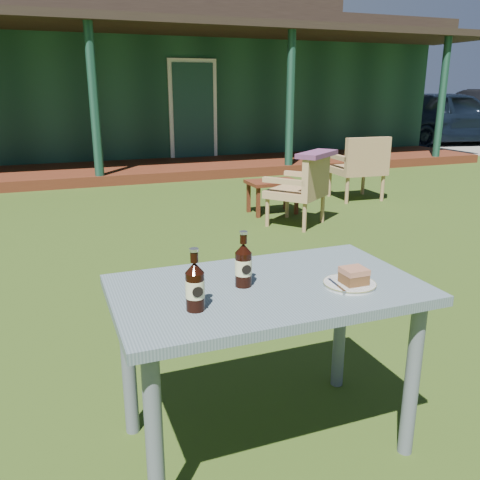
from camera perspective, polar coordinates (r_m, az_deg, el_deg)
name	(u,v)px	position (r m, az deg, el deg)	size (l,w,h in m)	color
ground	(175,301)	(3.68, -7.30, -6.84)	(80.00, 80.00, 0.00)	#334916
pavilion	(73,82)	(12.70, -18.26, 16.54)	(15.80, 8.30, 3.45)	#15382A
gravel_strip	(456,140)	(16.37, 23.07, 10.28)	(9.00, 6.00, 0.02)	gray
tree_mid	(131,1)	(22.36, -12.12, 24.78)	(0.28, 0.28, 9.50)	brown
car_near	(450,117)	(15.00, 22.48, 12.61)	(1.70, 4.23, 1.44)	black
cafe_table	(267,309)	(2.03, 3.04, -7.72)	(1.20, 0.70, 0.72)	slate
plate	(350,284)	(2.03, 12.20, -4.84)	(0.20, 0.20, 0.01)	silver
cake_slice	(354,276)	(2.01, 12.67, -3.93)	(0.09, 0.09, 0.06)	brown
fork	(336,285)	(1.98, 10.78, -5.00)	(0.01, 0.14, 0.00)	silver
cola_bottle_near	(243,264)	(1.95, 0.39, -2.76)	(0.07, 0.07, 0.22)	black
cola_bottle_far	(195,286)	(1.75, -5.08, -5.14)	(0.07, 0.07, 0.22)	black
bottle_cap	(247,285)	(1.98, 0.77, -5.02)	(0.03, 0.03, 0.01)	silver
armchair_left	(302,187)	(5.59, 7.03, 5.97)	(0.78, 0.77, 0.77)	#A58152
armchair_right	(360,165)	(7.05, 13.34, 8.24)	(0.66, 0.63, 0.85)	#A58152
floral_throw	(317,154)	(5.47, 8.66, 9.51)	(0.61, 0.23, 0.05)	#653459
side_table	(273,185)	(6.14, 3.68, 6.14)	(0.60, 0.40, 0.40)	#562514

